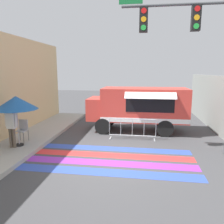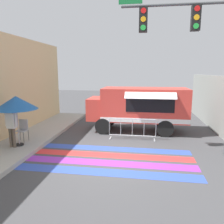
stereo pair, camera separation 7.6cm
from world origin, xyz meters
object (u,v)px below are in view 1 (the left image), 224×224
at_px(traffic_signal_pole, 196,41).
at_px(folding_chair, 22,128).
at_px(barricade_front, 132,129).
at_px(patio_umbrella, 16,103).
at_px(vendor_person, 11,124).
at_px(food_truck, 137,105).

xyz_separation_m(traffic_signal_pole, folding_chair, (-7.37, 0.07, -3.67)).
height_order(folding_chair, barricade_front, folding_chair).
relative_size(traffic_signal_pole, patio_umbrella, 2.88).
bearing_deg(patio_umbrella, vendor_person, -115.96).
bearing_deg(traffic_signal_pole, folding_chair, 179.48).
relative_size(food_truck, traffic_signal_pole, 0.88).
bearing_deg(vendor_person, barricade_front, 13.90).
height_order(folding_chair, vendor_person, vendor_person).
height_order(food_truck, traffic_signal_pole, traffic_signal_pole).
bearing_deg(barricade_front, folding_chair, -162.67).
relative_size(traffic_signal_pole, vendor_person, 3.51).
height_order(traffic_signal_pole, folding_chair, traffic_signal_pole).
distance_m(vendor_person, barricade_front, 5.50).
distance_m(patio_umbrella, barricade_front, 5.45).
xyz_separation_m(food_truck, vendor_person, (-5.05, -4.02, -0.27)).
height_order(patio_umbrella, folding_chair, patio_umbrella).
distance_m(patio_umbrella, vendor_person, 0.90).
relative_size(food_truck, barricade_front, 2.34).
distance_m(food_truck, traffic_signal_pole, 4.95).
bearing_deg(traffic_signal_pole, food_truck, 125.34).
distance_m(traffic_signal_pole, folding_chair, 8.24).
height_order(food_truck, barricade_front, food_truck).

